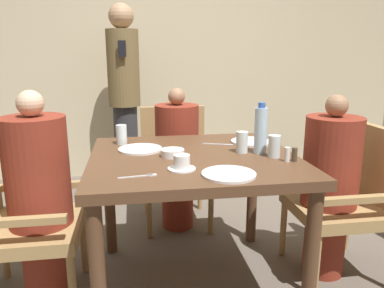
{
  "coord_description": "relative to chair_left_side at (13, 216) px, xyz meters",
  "views": [
    {
      "loc": [
        -0.31,
        -1.91,
        1.31
      ],
      "look_at": [
        0.0,
        0.05,
        0.83
      ],
      "focal_mm": 35.0,
      "sensor_mm": 36.0,
      "label": 1
    }
  ],
  "objects": [
    {
      "name": "salt_shaker",
      "position": [
        1.39,
        -0.19,
        0.33
      ],
      "size": [
        0.03,
        0.03,
        0.07
      ],
      "color": "white",
      "rests_on": "dining_table"
    },
    {
      "name": "chair_far_side",
      "position": [
        0.95,
        0.9,
        0.0
      ],
      "size": [
        0.52,
        0.52,
        0.89
      ],
      "color": "#A88451",
      "rests_on": "ground_plane"
    },
    {
      "name": "plate_main_left",
      "position": [
        0.67,
        0.15,
        0.29
      ],
      "size": [
        0.25,
        0.25,
        0.01
      ],
      "color": "white",
      "rests_on": "dining_table"
    },
    {
      "name": "teacup_with_saucer",
      "position": [
        0.85,
        -0.24,
        0.32
      ],
      "size": [
        0.13,
        0.13,
        0.07
      ],
      "color": "white",
      "rests_on": "dining_table"
    },
    {
      "name": "bowl_small",
      "position": [
        0.83,
        -0.01,
        0.31
      ],
      "size": [
        0.13,
        0.13,
        0.04
      ],
      "color": "white",
      "rests_on": "dining_table"
    },
    {
      "name": "wall_back",
      "position": [
        0.95,
        2.15,
        0.91
      ],
      "size": [
        8.0,
        0.06,
        2.8
      ],
      "color": "beige",
      "rests_on": "ground_plane"
    },
    {
      "name": "glass_tall_far",
      "position": [
        0.56,
        0.32,
        0.35
      ],
      "size": [
        0.06,
        0.06,
        0.12
      ],
      "color": "silver",
      "rests_on": "dining_table"
    },
    {
      "name": "dining_table",
      "position": [
        0.95,
        0.0,
        0.18
      ],
      "size": [
        1.1,
        1.01,
        0.78
      ],
      "color": "brown",
      "rests_on": "ground_plane"
    },
    {
      "name": "ground_plane",
      "position": [
        0.95,
        0.0,
        -0.49
      ],
      "size": [
        16.0,
        16.0,
        0.0
      ],
      "primitive_type": "plane",
      "color": "#60564C"
    },
    {
      "name": "fork_beside_plate",
      "position": [
        0.66,
        -0.32,
        0.29
      ],
      "size": [
        0.17,
        0.04,
        0.0
      ],
      "color": "silver",
      "rests_on": "dining_table"
    },
    {
      "name": "plate_main_right",
      "position": [
        1.05,
        -0.36,
        0.29
      ],
      "size": [
        0.25,
        0.25,
        0.01
      ],
      "color": "white",
      "rests_on": "dining_table"
    },
    {
      "name": "diner_in_far_chair",
      "position": [
        0.95,
        0.76,
        0.06
      ],
      "size": [
        0.32,
        0.32,
        1.07
      ],
      "color": "maroon",
      "rests_on": "ground_plane"
    },
    {
      "name": "diner_in_left_chair",
      "position": [
        0.14,
        0.0,
        0.1
      ],
      "size": [
        0.32,
        0.32,
        1.14
      ],
      "color": "maroon",
      "rests_on": "ground_plane"
    },
    {
      "name": "plate_dessert_center",
      "position": [
        1.34,
        0.23,
        0.29
      ],
      "size": [
        0.25,
        0.25,
        0.01
      ],
      "color": "white",
      "rests_on": "dining_table"
    },
    {
      "name": "knife_beside_plate",
      "position": [
        1.14,
        0.21,
        0.29
      ],
      "size": [
        0.18,
        0.07,
        0.0
      ],
      "color": "silver",
      "rests_on": "dining_table"
    },
    {
      "name": "standing_host",
      "position": [
        0.56,
        1.69,
        0.45
      ],
      "size": [
        0.3,
        0.33,
        1.75
      ],
      "color": "#2D2D33",
      "rests_on": "ground_plane"
    },
    {
      "name": "pepper_shaker",
      "position": [
        1.43,
        -0.19,
        0.32
      ],
      "size": [
        0.03,
        0.03,
        0.07
      ],
      "color": "#4C3D2D",
      "rests_on": "dining_table"
    },
    {
      "name": "chair_left_side",
      "position": [
        0.0,
        0.0,
        0.0
      ],
      "size": [
        0.52,
        0.52,
        0.89
      ],
      "color": "#A88451",
      "rests_on": "ground_plane"
    },
    {
      "name": "chair_right_side",
      "position": [
        1.89,
        0.0,
        0.0
      ],
      "size": [
        0.52,
        0.52,
        0.89
      ],
      "color": "#A88451",
      "rests_on": "ground_plane"
    },
    {
      "name": "diner_in_right_chair",
      "position": [
        1.75,
        0.0,
        0.07
      ],
      "size": [
        0.32,
        0.32,
        1.09
      ],
      "color": "maroon",
      "rests_on": "ground_plane"
    },
    {
      "name": "glass_tall_mid",
      "position": [
        1.36,
        -0.1,
        0.35
      ],
      "size": [
        0.06,
        0.06,
        0.12
      ],
      "color": "silver",
      "rests_on": "dining_table"
    },
    {
      "name": "glass_tall_near",
      "position": [
        1.22,
        0.01,
        0.35
      ],
      "size": [
        0.06,
        0.06,
        0.12
      ],
      "color": "silver",
      "rests_on": "dining_table"
    },
    {
      "name": "water_bottle",
      "position": [
        1.31,
        -0.01,
        0.42
      ],
      "size": [
        0.07,
        0.07,
        0.28
      ],
      "color": "silver",
      "rests_on": "dining_table"
    }
  ]
}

